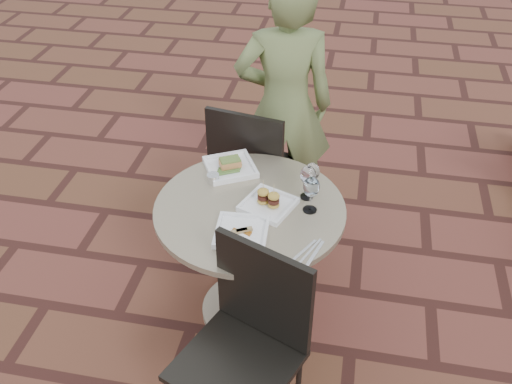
% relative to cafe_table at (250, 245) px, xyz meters
% --- Properties ---
extents(ground, '(60.00, 60.00, 0.00)m').
position_rel_cafe_table_xyz_m(ground, '(0.13, 0.25, -0.48)').
color(ground, '#592923').
rests_on(ground, ground).
extents(cafe_table, '(0.90, 0.90, 0.73)m').
position_rel_cafe_table_xyz_m(cafe_table, '(0.00, 0.00, 0.00)').
color(cafe_table, gray).
rests_on(cafe_table, ground).
extents(chair_far, '(0.51, 0.51, 0.93)m').
position_rel_cafe_table_xyz_m(chair_far, '(-0.11, 0.60, 0.07)').
color(chair_far, black).
rests_on(chair_far, ground).
extents(chair_near, '(0.57, 0.57, 0.93)m').
position_rel_cafe_table_xyz_m(chair_near, '(0.12, -0.58, 0.07)').
color(chair_near, black).
rests_on(chair_near, ground).
extents(diner, '(0.65, 0.50, 1.58)m').
position_rel_cafe_table_xyz_m(diner, '(0.03, 0.87, 0.31)').
color(diner, '#62703D').
rests_on(diner, ground).
extents(plate_salmon, '(0.32, 0.32, 0.07)m').
position_rel_cafe_table_xyz_m(plate_salmon, '(-0.16, 0.28, 0.26)').
color(plate_salmon, white).
rests_on(plate_salmon, cafe_table).
extents(plate_sliders, '(0.28, 0.28, 0.14)m').
position_rel_cafe_table_xyz_m(plate_sliders, '(0.09, 0.02, 0.27)').
color(plate_sliders, white).
rests_on(plate_sliders, cafe_table).
extents(plate_tuna, '(0.24, 0.24, 0.03)m').
position_rel_cafe_table_xyz_m(plate_tuna, '(0.00, -0.20, 0.26)').
color(plate_tuna, white).
rests_on(plate_tuna, cafe_table).
extents(wine_glass_right, '(0.08, 0.08, 0.18)m').
position_rel_cafe_table_xyz_m(wine_glass_right, '(0.28, 0.03, 0.38)').
color(wine_glass_right, white).
rests_on(wine_glass_right, cafe_table).
extents(wine_glass_mid, '(0.07, 0.07, 0.17)m').
position_rel_cafe_table_xyz_m(wine_glass_mid, '(0.27, 0.16, 0.37)').
color(wine_glass_mid, white).
rests_on(wine_glass_mid, cafe_table).
extents(wine_glass_far, '(0.08, 0.08, 0.18)m').
position_rel_cafe_table_xyz_m(wine_glass_far, '(0.25, 0.12, 0.37)').
color(wine_glass_far, white).
rests_on(wine_glass_far, cafe_table).
extents(steel_ramekin, '(0.07, 0.07, 0.05)m').
position_rel_cafe_table_xyz_m(steel_ramekin, '(-0.22, 0.16, 0.27)').
color(steel_ramekin, silver).
rests_on(steel_ramekin, cafe_table).
extents(cutlery_set, '(0.17, 0.24, 0.00)m').
position_rel_cafe_table_xyz_m(cutlery_set, '(0.31, -0.27, 0.25)').
color(cutlery_set, silver).
rests_on(cutlery_set, cafe_table).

